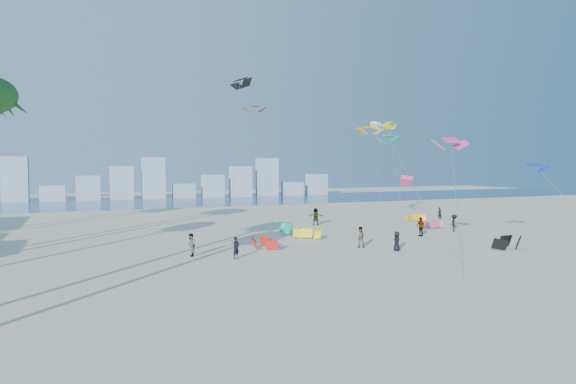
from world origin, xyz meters
name	(u,v)px	position (x,y,z in m)	size (l,w,h in m)	color
ground	(359,299)	(0.00, 0.00, 0.00)	(220.00, 220.00, 0.00)	beige
ocean	(154,202)	(0.00, 72.00, 0.01)	(220.00, 220.00, 0.00)	navy
kitesurfer_near	(236,248)	(-2.49, 12.59, 0.79)	(0.58, 0.38, 1.58)	black
kitesurfer_mid	(360,237)	(8.23, 13.32, 0.86)	(0.83, 0.65, 1.71)	gray
kitesurfers_far	(362,224)	(12.84, 20.48, 0.89)	(34.34, 18.81, 1.92)	black
grounded_kites	(364,233)	(11.43, 17.91, 0.47)	(25.86, 19.79, 1.09)	red
flying_kites	(347,121)	(12.32, 22.65, 11.17)	(22.61, 35.77, 16.57)	#F33685
distant_skyline	(140,184)	(-1.19, 82.00, 3.09)	(85.00, 3.00, 8.40)	#9EADBF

